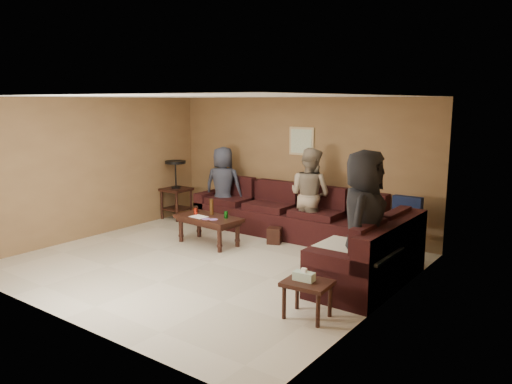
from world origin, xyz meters
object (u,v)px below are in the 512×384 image
coffee_table (208,221)px  person_left (223,186)px  person_middle (310,195)px  person_right (363,223)px  end_table_left (176,189)px  side_table_right (307,286)px  waste_bin (274,235)px  sectional_sofa (307,230)px

coffee_table → person_left: (-0.69, 1.22, 0.36)m
coffee_table → person_middle: 1.81m
coffee_table → person_right: 3.13m
end_table_left → person_right: 5.10m
person_left → person_right: 4.11m
side_table_right → waste_bin: side_table_right is taller
person_middle → sectional_sofa: bearing=121.6°
side_table_right → person_right: person_right is taller
sectional_sofa → person_right: 2.08m
side_table_right → person_right: bearing=81.0°
coffee_table → waste_bin: (0.89, 0.71, -0.27)m
coffee_table → waste_bin: coffee_table is taller
person_right → waste_bin: bearing=48.1°
coffee_table → side_table_right: 3.27m
waste_bin → person_middle: person_middle is taller
person_left → coffee_table: bearing=98.9°
waste_bin → person_right: bearing=-28.8°
coffee_table → person_left: size_ratio=0.78×
person_right → person_left: bearing=52.4°
waste_bin → person_middle: 0.93m
coffee_table → waste_bin: size_ratio=4.38×
person_left → end_table_left: bearing=-10.8°
coffee_table → sectional_sofa: bearing=27.2°
end_table_left → side_table_right: 5.37m
end_table_left → sectional_sofa: bearing=-4.4°
coffee_table → side_table_right: size_ratio=2.10×
end_table_left → person_middle: (3.11, 0.17, 0.19)m
person_middle → person_right: bearing=142.1°
side_table_right → person_middle: bearing=119.8°
coffee_table → end_table_left: size_ratio=1.00×
person_left → person_middle: size_ratio=0.94×
waste_bin → person_right: person_right is taller
end_table_left → person_right: (4.86, -1.51, 0.29)m
end_table_left → waste_bin: bearing=-6.8°
sectional_sofa → waste_bin: bearing=-174.2°
sectional_sofa → side_table_right: (1.38, -2.33, 0.05)m
end_table_left → person_middle: bearing=3.1°
side_table_right → end_table_left: bearing=151.1°
person_left → person_right: person_right is taller
side_table_right → coffee_table: bearing=151.5°
sectional_sofa → coffee_table: (-1.50, -0.77, 0.09)m
end_table_left → person_right: size_ratio=0.66×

